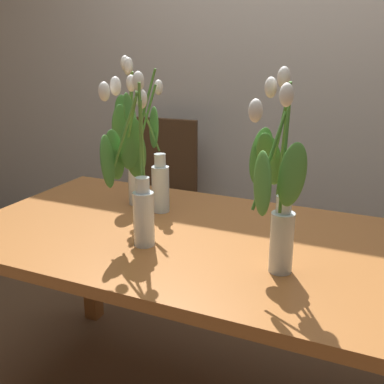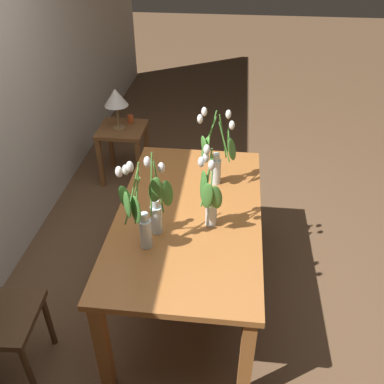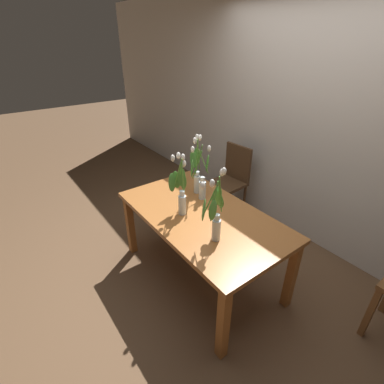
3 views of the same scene
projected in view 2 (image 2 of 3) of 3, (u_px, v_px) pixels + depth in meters
The scene contains 9 objects.
ground_plane at pixel (189, 292), 3.07m from camera, with size 18.00×18.00×0.00m, color brown.
dining_table at pixel (189, 223), 2.70m from camera, with size 1.60×0.90×0.74m.
tulip_vase_0 at pixel (139, 218), 2.26m from camera, with size 0.20×0.18×0.59m.
tulip_vase_1 at pixel (217, 156), 2.77m from camera, with size 0.21×0.27×0.57m.
tulip_vase_2 at pixel (209, 198), 2.39m from camera, with size 0.18×0.15×0.55m.
tulip_vase_3 at pixel (157, 209), 2.36m from camera, with size 0.18×0.16×0.58m.
side_table at pixel (123, 139), 4.11m from camera, with size 0.44×0.44×0.55m.
table_lamp at pixel (116, 98), 3.85m from camera, with size 0.22×0.22×0.40m.
pillar_candle at pixel (131, 119), 4.12m from camera, with size 0.06×0.06×0.07m, color #CC4C23.
Camera 2 is at (-2.08, -0.25, 2.36)m, focal length 39.46 mm.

